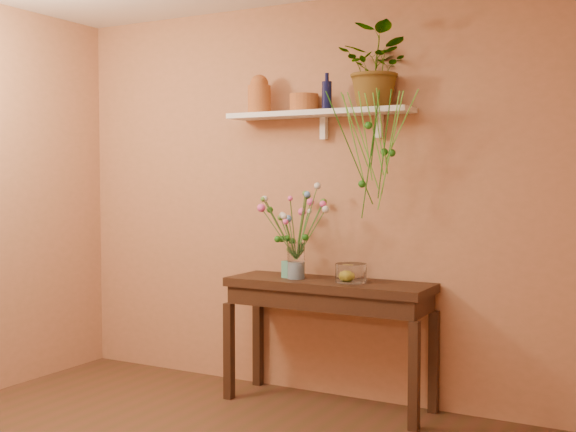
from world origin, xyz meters
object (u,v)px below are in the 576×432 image
terracotta_jug (259,95)px  glass_vase (296,264)px  glass_bowl (351,274)px  blue_bottle (327,95)px  sideboard (328,299)px  bouquet (295,217)px  spider_plant (378,67)px

terracotta_jug → glass_vase: size_ratio=1.12×
glass_bowl → glass_vase: bearing=-176.3°
terracotta_jug → blue_bottle: terracotta_jug is taller
terracotta_jug → sideboard: bearing=-8.8°
glass_bowl → sideboard: bearing=176.3°
sideboard → bouquet: (-0.25, -0.01, 0.53)m
terracotta_jug → blue_bottle: 0.52m
sideboard → glass_vase: size_ratio=5.73×
terracotta_jug → bouquet: 0.90m
bouquet → glass_bowl: 0.54m
spider_plant → glass_vase: spider_plant is taller
sideboard → blue_bottle: 1.33m
blue_bottle → spider_plant: (0.35, 0.02, 0.16)m
blue_bottle → bouquet: size_ratio=0.47×
bouquet → glass_bowl: size_ratio=2.56×
sideboard → blue_bottle: blue_bottle is taller
glass_vase → glass_bowl: size_ratio=1.19×
sideboard → bouquet: 0.58m
glass_bowl → terracotta_jug: bearing=172.3°
terracotta_jug → bouquet: (0.33, -0.10, -0.83)m
spider_plant → glass_vase: bearing=-164.0°
bouquet → sideboard: bearing=2.5°
blue_bottle → glass_bowl: bearing=-23.9°
glass_bowl → blue_bottle: bearing=156.1°
terracotta_jug → spider_plant: (0.87, 0.02, 0.13)m
glass_vase → glass_bowl: bearing=3.7°
spider_plant → glass_vase: 1.37m
sideboard → terracotta_jug: bearing=171.2°
terracotta_jug → bouquet: size_ratio=0.52×
blue_bottle → spider_plant: 0.38m
spider_plant → bouquet: (-0.53, -0.12, -0.96)m
spider_plant → glass_bowl: spider_plant is taller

